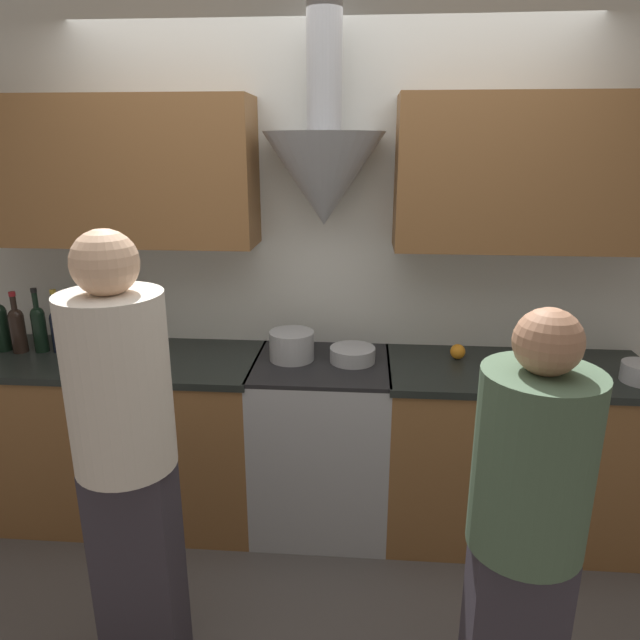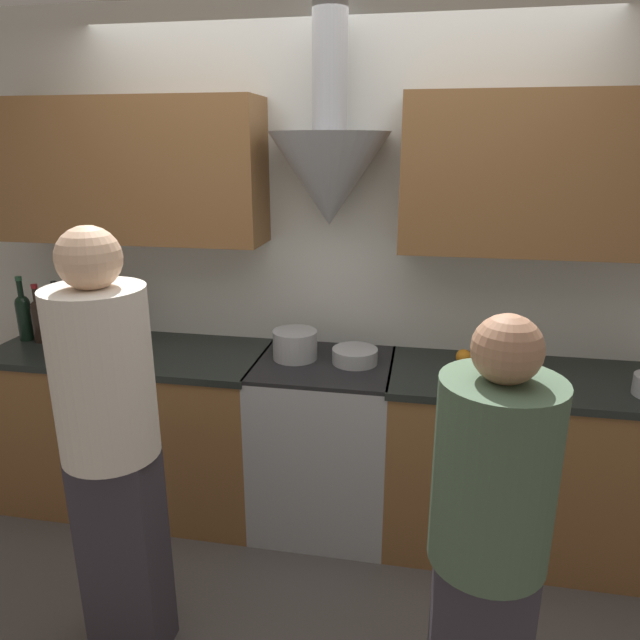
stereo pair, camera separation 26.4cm
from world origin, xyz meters
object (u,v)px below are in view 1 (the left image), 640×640
Objects in this scene: wine_bottle_1 at (17,328)px; wine_bottle_4 at (72,327)px; mixing_bowl at (353,355)px; stock_pot at (292,346)px; person_foreground_left at (126,448)px; wine_bottle_5 at (94,327)px; person_foreground_right at (523,538)px; wine_bottle_2 at (39,326)px; wine_bottle_3 at (58,328)px; wine_bottle_0 at (0,324)px; orange_fruit at (458,352)px; stove_range at (322,443)px.

wine_bottle_1 is 0.29m from wine_bottle_4.
stock_pot is at bearing 178.57° from mixing_bowl.
person_foreground_left is at bearing -44.96° from wine_bottle_1.
wine_bottle_4 is (0.29, -0.00, 0.01)m from wine_bottle_1.
wine_bottle_5 is 0.22× the size of person_foreground_right.
wine_bottle_2 is at bearing 179.50° from stock_pot.
wine_bottle_4 is 1.12m from stock_pot.
person_foreground_left is (0.67, -0.96, -0.11)m from wine_bottle_4.
wine_bottle_4 is at bearing -15.86° from wine_bottle_3.
person_foreground_left is 1.31m from person_foreground_right.
wine_bottle_5 is at bearing 178.92° from mixing_bowl.
wine_bottle_0 is at bearing -179.69° from wine_bottle_2.
wine_bottle_4 is 1.55× the size of stock_pot.
wine_bottle_4 reaches higher than wine_bottle_5.
wine_bottle_5 is 1.85m from orange_fruit.
wine_bottle_1 is 1.44× the size of stock_pot.
wine_bottle_4 is (-1.27, 0.02, 0.59)m from stove_range.
wine_bottle_3 reaches higher than stove_range.
wine_bottle_2 is 1.50× the size of mixing_bowl.
stove_range is at bearing -1.98° from wine_bottle_3.
stock_pot is (-0.15, 0.03, 0.52)m from stove_range.
orange_fruit is (2.14, 0.06, -0.10)m from wine_bottle_2.
wine_bottle_3 is 2.39m from person_foreground_right.
wine_bottle_3 is 0.19m from wine_bottle_5.
wine_bottle_3 is 1.25m from person_foreground_left.
wine_bottle_2 is at bearing -178.37° from orange_fruit.
wine_bottle_2 is 2.14m from orange_fruit.
wine_bottle_2 is at bearing 178.37° from stove_range.
wine_bottle_1 reaches higher than stock_pot.
mixing_bowl is at bearing -0.56° from wine_bottle_0.
orange_fruit is (1.95, 0.08, -0.10)m from wine_bottle_4.
wine_bottle_0 is at bearing 179.61° from stock_pot.
person_foreground_right reaches higher than wine_bottle_2.
stock_pot is 0.14× the size of person_foreground_right.
wine_bottle_4 reaches higher than stock_pot.
wine_bottle_2 is (-1.46, 0.04, 0.58)m from stove_range.
wine_bottle_4 reaches higher than wine_bottle_2.
stove_range is at bearing -171.50° from mixing_bowl.
wine_bottle_4 is 2.31m from person_foreground_right.
wine_bottle_4 is 0.22× the size of person_foreground_right.
mixing_bowl is 1.33m from person_foreground_right.
wine_bottle_3 is (0.30, 0.01, -0.01)m from wine_bottle_0.
stove_range is 2.54× the size of wine_bottle_0.
wine_bottle_4 is 0.10m from wine_bottle_5.
wine_bottle_5 is (0.10, 0.03, -0.00)m from wine_bottle_4.
person_foreground_right is at bearing -31.98° from wine_bottle_4.
wine_bottle_1 is at bearing -176.49° from wine_bottle_5.
person_foreground_right reaches higher than mixing_bowl.
mixing_bowl is (1.82, -0.02, -0.11)m from wine_bottle_0.
orange_fruit is at bearing 1.70° from wine_bottle_5.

